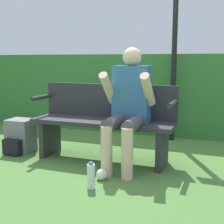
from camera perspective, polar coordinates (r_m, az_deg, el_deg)
ground_plane at (r=3.52m, az=-1.74°, el=-8.76°), size 40.00×40.00×0.00m
hedge_back at (r=4.81m, az=5.06°, el=3.39°), size 12.00×0.45×1.18m
park_bench at (r=3.46m, az=-1.42°, el=-1.56°), size 1.57×0.44×0.83m
person_seated at (r=3.19m, az=3.03°, el=1.77°), size 0.51×0.64×1.23m
backpack at (r=3.92m, az=-16.46°, el=-4.35°), size 0.30×0.34×0.40m
water_bottle at (r=2.75m, az=-3.86°, el=-11.60°), size 0.07×0.07×0.24m
signpost at (r=4.31m, az=11.36°, el=12.58°), size 0.36×0.09×2.40m
parked_car at (r=17.12m, az=2.64°, el=7.83°), size 2.86×4.76×1.25m
litter_crumple at (r=2.95m, az=-1.90°, el=-11.35°), size 0.10×0.10×0.10m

